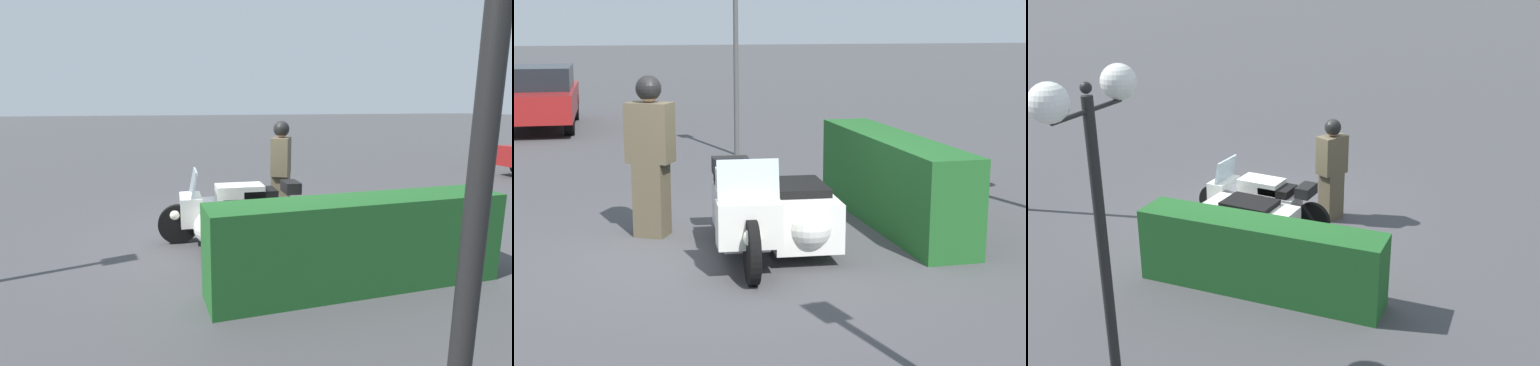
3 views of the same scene
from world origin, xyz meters
The scene contains 6 objects.
ground_plane centered at (0.00, 0.00, 0.00)m, with size 160.00×160.00×0.00m, color #424244.
police_motorcycle centered at (0.16, 0.59, 0.46)m, with size 2.54×1.42×1.14m.
officer_rider centered at (-0.89, -0.58, 0.97)m, with size 0.51×0.58×1.84m.
hedge_bush_curbside centered at (-0.79, 2.31, 0.54)m, with size 3.54×0.63×1.07m, color #1E5623.
traffic_light_far centered at (-6.16, 1.45, 2.31)m, with size 0.23×0.27×3.54m.
parked_car_background centered at (-11.03, -2.31, 0.76)m, with size 4.59×1.90×1.43m.
Camera 2 is at (7.92, -1.32, 2.41)m, focal length 55.00 mm.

